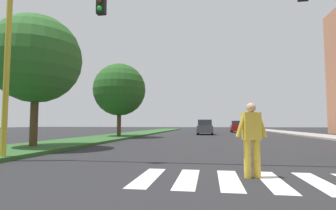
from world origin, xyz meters
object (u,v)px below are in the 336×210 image
Objects in this scene: pedestrian_performer at (252,136)px; sedan_distant at (237,127)px; tree_far at (119,90)px; tree_mid at (36,59)px; traffic_light_gantry at (104,22)px; sedan_midblock at (205,128)px.

pedestrian_performer is 32.58m from sedan_distant.
sedan_distant is (11.94, 16.45, -3.50)m from tree_far.
pedestrian_performer is 0.40× the size of sedan_distant.
pedestrian_performer is (9.31, -5.18, -3.45)m from tree_mid.
traffic_light_gantry is 22.82m from sedan_midblock.
pedestrian_performer is at bearing -18.90° from traffic_light_gantry.
tree_far is 11.35m from sedan_midblock.
sedan_midblock is (7.45, 7.81, -3.49)m from tree_far.
traffic_light_gantry is (5.10, -3.74, 0.06)m from tree_mid.
traffic_light_gantry is at bearing 161.10° from pedestrian_performer.
tree_far is 15.28m from traffic_light_gantry.
tree_far is 1.58× the size of sedan_midblock.
tree_far is at bearing 119.11° from pedestrian_performer.
tree_mid reaches higher than pedestrian_performer.
traffic_light_gantry reaches higher than sedan_distant.
tree_mid is at bearing 143.72° from traffic_light_gantry.
tree_mid is 10.81m from tree_far.
sedan_distant is at bearing 84.65° from pedestrian_performer.
tree_mid is at bearing -114.37° from sedan_distant.
traffic_light_gantry reaches higher than sedan_midblock.
traffic_light_gantry is at bearing -36.28° from tree_mid.
traffic_light_gantry is at bearing -97.03° from sedan_midblock.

